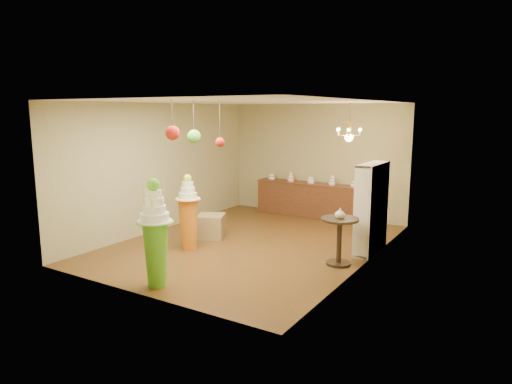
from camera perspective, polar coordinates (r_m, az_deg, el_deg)
The scene contains 17 objects.
floor at distance 9.88m, azimuth -0.55°, elevation -6.45°, with size 6.50×6.50×0.00m, color #583918.
ceiling at distance 9.47m, azimuth -0.58°, elevation 11.23°, with size 6.50×6.50×0.00m, color white.
wall_back at distance 12.41m, azimuth 7.47°, elevation 3.94°, with size 5.00×0.04×3.00m, color tan.
wall_front at distance 7.06m, azimuth -14.77°, elevation -0.95°, with size 5.00×0.04×3.00m, color tan.
wall_left at distance 11.09m, azimuth -11.59°, elevation 3.09°, with size 0.04×6.50×3.00m, color tan.
wall_right at distance 8.51m, azimuth 13.83°, elevation 0.93°, with size 0.04×6.50×3.00m, color tan.
pedestal_green at distance 7.52m, azimuth -12.44°, elevation -5.93°, with size 0.55×0.55×1.78m.
pedestal_orange at distance 9.42m, azimuth -8.45°, elevation -3.24°, with size 0.61×0.61×1.56m.
burlap_riser at distance 10.31m, azimuth -5.66°, elevation -4.27°, with size 0.58×0.58×0.53m, color #907B4F.
sideboard at distance 12.31m, azimuth 6.83°, elevation -0.91°, with size 3.04×0.54×1.16m.
shelving_unit at distance 9.41m, azimuth 14.25°, elevation -1.93°, with size 0.33×1.20×1.80m.
round_table at distance 8.55m, azimuth 10.37°, elevation -5.27°, with size 0.85×0.85×0.89m.
vase at distance 8.45m, azimuth 10.46°, elevation -2.60°, with size 0.18×0.18×0.19m, color white.
pom_red_left at distance 7.54m, azimuth -10.38°, elevation 7.28°, with size 0.23×0.23×0.65m.
pom_green_mid at distance 8.22m, azimuth -7.75°, elevation 6.91°, with size 0.24×0.24×0.75m.
pom_red_right at distance 7.89m, azimuth -4.53°, elevation 6.24°, with size 0.16×0.16×0.80m.
chandelier at distance 10.07m, azimuth 11.54°, elevation 6.98°, with size 0.72×0.72×0.85m.
Camera 1 is at (5.05, -8.01, 2.81)m, focal length 32.00 mm.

